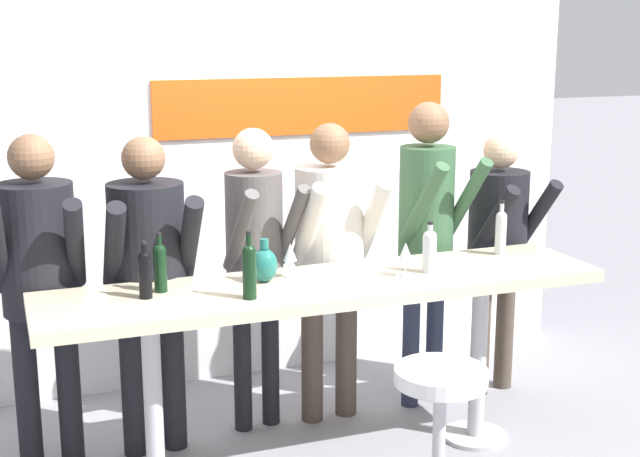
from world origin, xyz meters
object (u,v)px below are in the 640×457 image
Objects in this scene: person_center_left at (255,244)px; wine_bottle_4 at (160,265)px; wine_bottle_0 at (249,268)px; decorative_vase at (265,265)px; person_center_right at (427,218)px; person_center at (330,241)px; tasting_table at (327,306)px; bar_stool at (439,420)px; person_right at (498,235)px; wine_bottle_2 at (145,272)px; wine_glass_1 at (406,252)px; person_left at (148,263)px; wine_bottle_1 at (430,249)px; person_far_left at (39,266)px; wine_glass_0 at (290,253)px; wine_bottle_3 at (501,230)px.

wine_bottle_4 is at bearing -151.11° from person_center_left.
wine_bottle_0 reaches higher than decorative_vase.
person_center_left is 1.04m from person_center_right.
tasting_table is at bearing -115.25° from person_center.
bar_stool is 2.59× the size of wine_bottle_4.
person_center_left reaches higher than person_right.
wine_glass_1 is (1.31, -0.09, -0.00)m from wine_bottle_2.
bar_stool is 4.25× the size of wine_glass_1.
person_center reaches higher than person_left.
wine_bottle_4 is (-0.81, 0.11, 0.26)m from tasting_table.
tasting_table is 1.68× the size of person_left.
person_center_right is 0.63m from wine_bottle_1.
person_left is (-0.81, 0.47, 0.18)m from tasting_table.
bar_stool is 1.14m from decorative_vase.
wine_bottle_2 is at bearing -173.64° from decorative_vase.
person_center is at bearing 67.21° from tasting_table.
person_center_right is (0.60, -0.00, 0.09)m from person_center.
wine_bottle_2 is (-0.09, -0.44, 0.07)m from person_left.
person_center_right is (1.64, 0.06, 0.10)m from person_left.
decorative_vase is at bearing -16.82° from person_far_left.
person_center_left reaches higher than tasting_table.
wine_glass_0 is (0.66, 0.02, -0.01)m from wine_bottle_4.
person_center_left is 9.71× the size of wine_glass_1.
person_center reaches higher than wine_glass_1.
wine_bottle_3 is 1.74× the size of wine_glass_0.
person_left is at bearing 150.04° from tasting_table.
wine_bottle_1 is 1.38m from wine_bottle_4.
wine_bottle_4 reaches higher than wine_glass_0.
person_center reaches higher than wine_bottle_2.
person_center_left reaches higher than wine_glass_1.
person_left reaches higher than tasting_table.
person_left is 5.89× the size of wine_bottle_4.
wine_bottle_1 reaches higher than tasting_table.
person_center_right is (1.04, -0.03, 0.08)m from person_center_left.
wine_glass_0 is 0.15m from decorative_vase.
person_center is at bearing 3.68° from person_left.
wine_glass_1 is (0.18, -0.59, 0.06)m from person_center.
wine_bottle_0 is 1.06× the size of wine_bottle_3.
decorative_vase is at bearing -108.66° from person_center_left.
tasting_table is 1.03m from person_center_right.
person_far_left is 9.83× the size of wine_glass_1.
person_left reaches higher than wine_glass_1.
person_center_left is at bearing 141.96° from wine_bottle_1.
wine_bottle_3 is at bearing -63.90° from person_center_right.
decorative_vase is at bearing -168.78° from person_center_right.
wine_bottle_4 is at bearing -178.49° from wine_bottle_3.
person_far_left is 6.46× the size of wine_bottle_1.
person_far_left is 7.91× the size of decorative_vase.
wine_glass_1 is at bearing -23.31° from person_left.
wine_glass_0 is at bearing -167.54° from person_center_right.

